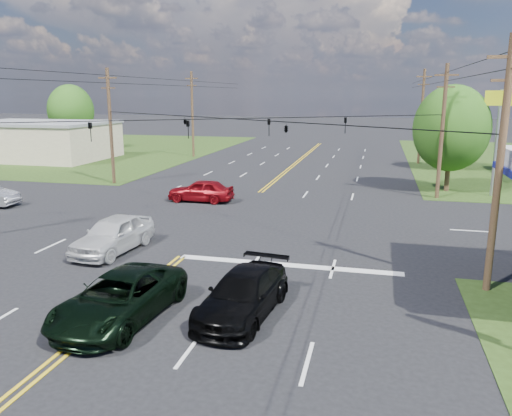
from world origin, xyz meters
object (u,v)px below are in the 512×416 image
(pole_left_far, at_px, (192,113))
(pole_right_far, at_px, (422,116))
(tree_far_l, at_px, (71,111))
(pickup_white, at_px, (113,234))
(suv_black, at_px, (243,294))
(tree_right_a, at_px, (451,128))
(retail_nw, at_px, (38,142))
(tree_right_b, at_px, (461,127))
(pole_ne, at_px, (442,130))
(pole_se, at_px, (500,164))
(pole_nw, at_px, (111,125))
(pickup_dkgreen, at_px, (120,298))

(pole_left_far, height_order, pole_right_far, same)
(tree_far_l, distance_m, pickup_white, 49.31)
(suv_black, xyz_separation_m, pickup_white, (-7.92, 5.36, 0.11))
(tree_right_a, bearing_deg, retail_nw, 167.20)
(tree_right_a, relative_size, tree_right_b, 1.15)
(pole_ne, xyz_separation_m, pole_left_far, (-26.00, 19.00, 0.25))
(pole_left_far, distance_m, tree_far_l, 19.42)
(tree_far_l, bearing_deg, pole_ne, -27.07)
(tree_right_b, bearing_deg, pole_se, -96.05)
(pole_ne, bearing_deg, tree_right_a, 71.57)
(retail_nw, distance_m, pole_ne, 45.02)
(pole_ne, xyz_separation_m, suv_black, (-8.58, -22.36, -4.16))
(retail_nw, height_order, pole_left_far, pole_left_far)
(pole_right_far, height_order, tree_right_a, pole_right_far)
(pickup_white, bearing_deg, pole_nw, 124.19)
(tree_right_b, distance_m, tree_far_l, 49.17)
(pickup_dkgreen, height_order, pickup_white, pickup_white)
(pole_ne, height_order, pole_right_far, pole_right_far)
(pole_nw, relative_size, suv_black, 1.84)
(retail_nw, distance_m, tree_far_l, 10.69)
(suv_black, bearing_deg, pole_left_far, 119.48)
(retail_nw, xyz_separation_m, pickup_white, (26.50, -30.00, -1.14))
(pole_se, distance_m, pole_ne, 18.00)
(retail_nw, height_order, pole_right_far, pole_right_far)
(pole_nw, distance_m, tree_right_b, 33.10)
(tree_right_a, distance_m, tree_right_b, 12.27)
(suv_black, bearing_deg, pole_right_far, 84.92)
(suv_black, height_order, pickup_white, pickup_white)
(retail_nw, distance_m, tree_right_b, 46.60)
(tree_right_a, bearing_deg, pole_left_far, 149.35)
(pickup_dkgreen, relative_size, suv_black, 1.09)
(pole_right_far, bearing_deg, pole_se, -90.00)
(pole_left_far, height_order, pickup_dkgreen, pole_left_far)
(pole_se, height_order, pole_nw, same)
(pole_se, xyz_separation_m, pole_left_far, (-26.00, 37.00, 0.25))
(tree_right_b, distance_m, suv_black, 39.42)
(tree_right_a, bearing_deg, pole_ne, -108.43)
(retail_nw, relative_size, tree_right_a, 1.96)
(pole_nw, xyz_separation_m, pole_left_far, (0.00, 19.00, 0.25))
(retail_nw, relative_size, pole_ne, 1.68)
(pickup_dkgreen, bearing_deg, tree_far_l, 129.42)
(pole_right_far, distance_m, pickup_dkgreen, 44.70)
(retail_nw, height_order, pole_se, pole_se)
(pole_right_far, xyz_separation_m, tree_right_b, (3.50, -4.00, -0.95))
(tree_right_b, distance_m, pickup_dkgreen, 42.01)
(pole_se, bearing_deg, pole_ne, 90.00)
(pole_nw, relative_size, tree_right_a, 1.16)
(pole_left_far, relative_size, tree_right_a, 1.22)
(pole_se, relative_size, pickup_dkgreen, 1.68)
(retail_nw, bearing_deg, tree_right_b, 2.46)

